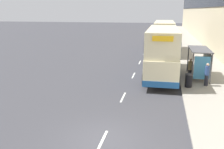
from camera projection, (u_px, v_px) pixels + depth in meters
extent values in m
plane|color=#38383D|center=(103.00, 139.00, 11.56)|extent=(220.00, 220.00, 0.00)
cube|color=gray|center=(185.00, 42.00, 46.79)|extent=(5.00, 93.00, 0.14)
cube|color=silver|center=(102.00, 141.00, 11.41)|extent=(0.12, 2.00, 0.01)
cube|color=silver|center=(123.00, 97.00, 17.13)|extent=(0.12, 2.00, 0.01)
cube|color=silver|center=(134.00, 75.00, 22.86)|extent=(0.12, 2.00, 0.01)
cube|color=silver|center=(140.00, 62.00, 28.59)|extent=(0.12, 2.00, 0.01)
cube|color=silver|center=(144.00, 54.00, 34.32)|extent=(0.12, 2.00, 0.01)
cube|color=silver|center=(147.00, 47.00, 40.04)|extent=(0.12, 2.00, 0.01)
cube|color=silver|center=(149.00, 43.00, 45.77)|extent=(0.12, 2.00, 0.01)
cube|color=silver|center=(151.00, 39.00, 51.50)|extent=(0.12, 2.00, 0.01)
cube|color=silver|center=(152.00, 36.00, 57.23)|extent=(0.12, 2.00, 0.01)
cube|color=#4C4C51|center=(200.00, 49.00, 21.22)|extent=(1.60, 4.20, 0.08)
cylinder|color=#4C4C51|center=(193.00, 68.00, 19.77)|extent=(0.10, 0.10, 2.40)
cylinder|color=#4C4C51|center=(188.00, 59.00, 23.56)|extent=(0.10, 0.10, 2.40)
cylinder|color=#4C4C51|center=(211.00, 69.00, 19.49)|extent=(0.10, 0.10, 2.40)
cylinder|color=#4C4C51|center=(204.00, 59.00, 23.29)|extent=(0.10, 0.10, 2.40)
cube|color=#99A8B2|center=(207.00, 62.00, 21.37)|extent=(0.04, 3.68, 1.92)
cube|color=#3F8CBF|center=(202.00, 68.00, 19.68)|extent=(1.19, 0.10, 1.82)
cube|color=maroon|center=(201.00, 72.00, 21.67)|extent=(0.36, 2.80, 0.08)
cube|color=beige|center=(162.00, 61.00, 22.23)|extent=(2.55, 10.28, 1.85)
cube|color=beige|center=(163.00, 39.00, 21.75)|extent=(2.50, 9.97, 1.95)
cube|color=#1E518C|center=(161.00, 68.00, 22.40)|extent=(2.58, 10.33, 0.45)
cube|color=#2D3847|center=(162.00, 57.00, 22.13)|extent=(2.58, 9.66, 0.81)
cube|color=#2D3847|center=(163.00, 41.00, 21.77)|extent=(2.55, 9.66, 0.94)
cube|color=yellow|center=(163.00, 39.00, 16.74)|extent=(1.40, 0.08, 0.36)
cylinder|color=black|center=(149.00, 63.00, 26.02)|extent=(0.30, 1.00, 1.00)
cylinder|color=black|center=(174.00, 64.00, 25.52)|extent=(0.30, 1.00, 1.00)
cylinder|color=black|center=(144.00, 79.00, 19.68)|extent=(0.30, 1.00, 1.00)
cylinder|color=black|center=(178.00, 81.00, 19.19)|extent=(0.30, 1.00, 1.00)
cube|color=beige|center=(164.00, 43.00, 34.59)|extent=(2.55, 11.28, 1.85)
cube|color=beige|center=(164.00, 29.00, 34.11)|extent=(2.50, 10.94, 1.95)
cube|color=#1E518C|center=(163.00, 48.00, 34.76)|extent=(2.58, 11.34, 0.45)
cube|color=#2D3847|center=(164.00, 40.00, 34.50)|extent=(2.58, 10.60, 0.81)
cube|color=#2D3847|center=(164.00, 30.00, 34.14)|extent=(2.55, 10.60, 0.94)
cube|color=yellow|center=(164.00, 27.00, 28.63)|extent=(1.40, 0.08, 0.36)
cylinder|color=black|center=(155.00, 45.00, 38.71)|extent=(0.30, 1.00, 1.00)
cylinder|color=black|center=(172.00, 46.00, 38.21)|extent=(0.30, 1.00, 1.00)
cylinder|color=black|center=(153.00, 53.00, 31.75)|extent=(0.30, 1.00, 1.00)
cylinder|color=black|center=(173.00, 54.00, 31.26)|extent=(0.30, 1.00, 1.00)
cube|color=silver|center=(166.00, 31.00, 62.42)|extent=(1.76, 4.33, 0.80)
cube|color=#2D3847|center=(166.00, 28.00, 62.03)|extent=(1.55, 2.08, 0.66)
cylinder|color=black|center=(163.00, 32.00, 63.96)|extent=(0.20, 0.60, 0.60)
cylinder|color=black|center=(170.00, 32.00, 63.62)|extent=(0.20, 0.60, 0.60)
cylinder|color=black|center=(163.00, 33.00, 61.42)|extent=(0.20, 0.60, 0.60)
cylinder|color=black|center=(170.00, 33.00, 61.07)|extent=(0.20, 0.60, 0.60)
cube|color=#4C5156|center=(164.00, 28.00, 71.41)|extent=(1.89, 3.83, 0.80)
cube|color=#2D3847|center=(164.00, 26.00, 71.05)|extent=(1.66, 1.84, 0.65)
cylinder|color=black|center=(160.00, 30.00, 72.82)|extent=(0.20, 0.60, 0.60)
cylinder|color=black|center=(167.00, 30.00, 72.46)|extent=(0.20, 0.60, 0.60)
cylinder|color=black|center=(160.00, 30.00, 70.57)|extent=(0.20, 0.60, 0.60)
cylinder|color=black|center=(167.00, 30.00, 70.20)|extent=(0.20, 0.60, 0.60)
cube|color=black|center=(161.00, 39.00, 46.28)|extent=(1.76, 3.94, 0.77)
cube|color=#2D3847|center=(162.00, 35.00, 45.92)|extent=(1.55, 1.89, 0.63)
cylinder|color=black|center=(157.00, 40.00, 47.71)|extent=(0.20, 0.60, 0.60)
cylinder|color=black|center=(166.00, 40.00, 47.37)|extent=(0.20, 0.60, 0.60)
cylinder|color=black|center=(156.00, 41.00, 45.39)|extent=(0.20, 0.60, 0.60)
cylinder|color=black|center=(166.00, 42.00, 45.05)|extent=(0.20, 0.60, 0.60)
cylinder|color=#23232D|center=(190.00, 75.00, 20.92)|extent=(0.29, 0.29, 0.85)
cylinder|color=#997F51|center=(190.00, 65.00, 20.73)|extent=(0.35, 0.35, 0.71)
sphere|color=tan|center=(191.00, 60.00, 20.61)|extent=(0.23, 0.23, 0.23)
cylinder|color=#23232D|center=(206.00, 80.00, 19.20)|extent=(0.29, 0.29, 0.84)
cylinder|color=navy|center=(207.00, 71.00, 19.01)|extent=(0.35, 0.35, 0.70)
sphere|color=tan|center=(208.00, 65.00, 18.89)|extent=(0.23, 0.23, 0.23)
cylinder|color=black|center=(189.00, 81.00, 18.84)|extent=(0.52, 0.52, 0.95)
cylinder|color=#2D2D33|center=(189.00, 74.00, 18.71)|extent=(0.55, 0.55, 0.10)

